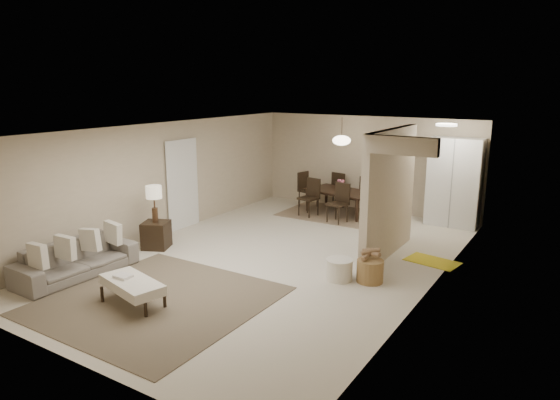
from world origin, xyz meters
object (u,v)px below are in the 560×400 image
Objects in this scene: pantry_cabinet at (454,182)px; dining_table at (340,202)px; side_table at (156,235)px; round_pouf at (339,270)px; ottoman_bench at (132,285)px; sofa at (76,259)px; wicker_basket at (370,271)px.

pantry_cabinet reaches higher than dining_table.
round_pouf is (3.95, 0.45, -0.09)m from side_table.
round_pouf is (2.23, 2.62, -0.15)m from ottoman_bench.
sofa is at bearing -91.53° from side_table.
wicker_basket is at bearing -59.07° from sofa.
side_table is 3.98m from round_pouf.
ottoman_bench is at bearing -97.90° from sofa.
pantry_cabinet is 1.00× the size of sofa.
sofa is 6.72m from dining_table.
wicker_basket is at bearing 21.11° from round_pouf.
wicker_basket is (0.49, 0.19, 0.01)m from round_pouf.
dining_table is (2.06, 6.40, 0.00)m from sofa.
pantry_cabinet is at bearing -33.30° from sofa.
pantry_cabinet is 1.69× the size of ottoman_bench.
ottoman_bench is 2.76m from side_table.
round_pouf is at bearing 63.42° from ottoman_bench.
sofa is 1.19× the size of dining_table.
pantry_cabinet is at bearing 46.36° from side_table.
pantry_cabinet is 6.93m from side_table.
wicker_basket is at bearing 8.21° from side_table.
sofa is at bearing -150.81° from wicker_basket.
dining_table reaches higher than sofa.
side_table reaches higher than ottoman_bench.
sofa is 1.79m from ottoman_bench.
pantry_cabinet is 2.87m from dining_table.
ottoman_bench is 3.91m from wicker_basket.
side_table is 4.48m from wicker_basket.
ottoman_bench is at bearing -51.61° from side_table.
dining_table reaches higher than side_table.
wicker_basket is 4.59m from dining_table.
pantry_cabinet reaches higher than wicker_basket.
pantry_cabinet is at bearing 80.88° from ottoman_bench.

